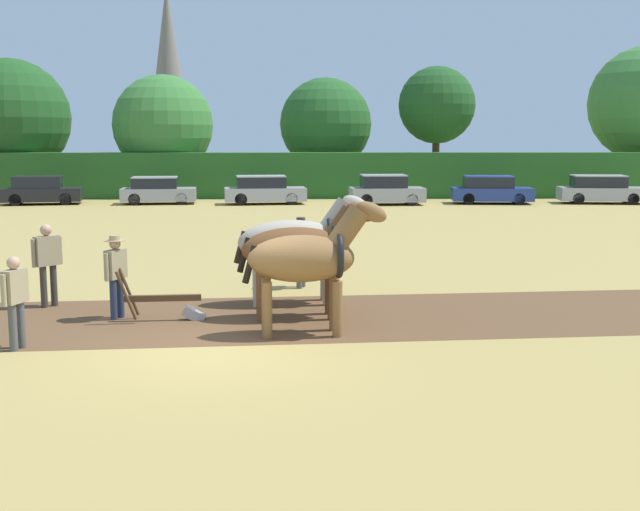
{
  "coord_description": "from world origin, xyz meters",
  "views": [
    {
      "loc": [
        1.44,
        -13.23,
        3.61
      ],
      "look_at": [
        1.81,
        3.4,
        1.1
      ],
      "focal_mm": 45.0,
      "sensor_mm": 36.0,
      "label": 1
    }
  ],
  "objects_px": {
    "tree_center_right": "(437,105)",
    "draft_horse_lead_right": "(301,250)",
    "farmer_onlooker_right": "(47,259)",
    "parked_car_center_right": "(264,190)",
    "parked_car_center_left": "(41,191)",
    "parked_car_far_right": "(491,190)",
    "farmer_onlooker_left": "(15,296)",
    "tree_center_left": "(163,125)",
    "plow": "(170,304)",
    "farmer_beside_team": "(301,247)",
    "draft_horse_lead_left": "(308,258)",
    "parked_car_center": "(158,191)",
    "tree_left": "(10,118)",
    "farmer_at_plow": "(116,271)",
    "parked_car_right": "(386,190)",
    "parked_car_end_right": "(601,190)",
    "church_spire": "(169,76)",
    "tree_center": "(326,124)",
    "draft_horse_trail_left": "(297,241)"
  },
  "relations": [
    {
      "from": "church_spire",
      "to": "parked_car_right",
      "type": "xyz_separation_m",
      "value": [
        16.05,
        -30.47,
        -7.95
      ]
    },
    {
      "from": "draft_horse_trail_left",
      "to": "parked_car_center",
      "type": "distance_m",
      "value": 26.45
    },
    {
      "from": "tree_left",
      "to": "farmer_beside_team",
      "type": "height_order",
      "value": "tree_left"
    },
    {
      "from": "plow",
      "to": "parked_car_center_right",
      "type": "xyz_separation_m",
      "value": [
        0.6,
        26.69,
        0.4
      ]
    },
    {
      "from": "tree_left",
      "to": "parked_car_center_right",
      "type": "distance_m",
      "value": 17.24
    },
    {
      "from": "plow",
      "to": "parked_car_far_right",
      "type": "xyz_separation_m",
      "value": [
        12.58,
        26.7,
        0.38
      ]
    },
    {
      "from": "draft_horse_trail_left",
      "to": "farmer_onlooker_left",
      "type": "bearing_deg",
      "value": -146.65
    },
    {
      "from": "farmer_at_plow",
      "to": "parked_car_far_right",
      "type": "bearing_deg",
      "value": 88.15
    },
    {
      "from": "farmer_at_plow",
      "to": "farmer_onlooker_left",
      "type": "bearing_deg",
      "value": -91.83
    },
    {
      "from": "tree_left",
      "to": "parked_car_right",
      "type": "relative_size",
      "value": 2.08
    },
    {
      "from": "church_spire",
      "to": "parked_car_end_right",
      "type": "xyz_separation_m",
      "value": [
        27.53,
        -29.97,
        -7.98
      ]
    },
    {
      "from": "tree_center",
      "to": "plow",
      "type": "relative_size",
      "value": 4.11
    },
    {
      "from": "draft_horse_lead_left",
      "to": "draft_horse_lead_right",
      "type": "xyz_separation_m",
      "value": [
        -0.12,
        1.37,
        -0.04
      ]
    },
    {
      "from": "tree_center_left",
      "to": "parked_car_center_right",
      "type": "xyz_separation_m",
      "value": [
        6.26,
        -6.36,
        -3.46
      ]
    },
    {
      "from": "tree_center",
      "to": "farmer_onlooker_left",
      "type": "relative_size",
      "value": 4.44
    },
    {
      "from": "farmer_onlooker_left",
      "to": "parked_car_center_right",
      "type": "height_order",
      "value": "farmer_onlooker_left"
    },
    {
      "from": "farmer_onlooker_right",
      "to": "parked_car_center_right",
      "type": "relative_size",
      "value": 0.4
    },
    {
      "from": "draft_horse_lead_right",
      "to": "farmer_onlooker_left",
      "type": "xyz_separation_m",
      "value": [
        -4.82,
        -2.3,
        -0.45
      ]
    },
    {
      "from": "tree_left",
      "to": "tree_center_left",
      "type": "distance_m",
      "value": 9.15
    },
    {
      "from": "tree_center_left",
      "to": "draft_horse_trail_left",
      "type": "xyz_separation_m",
      "value": [
        8.15,
        -31.49,
        -2.83
      ]
    },
    {
      "from": "tree_center_right",
      "to": "church_spire",
      "type": "height_order",
      "value": "church_spire"
    },
    {
      "from": "church_spire",
      "to": "parked_car_center_right",
      "type": "relative_size",
      "value": 3.77
    },
    {
      "from": "tree_left",
      "to": "draft_horse_trail_left",
      "type": "height_order",
      "value": "tree_left"
    },
    {
      "from": "tree_center_left",
      "to": "plow",
      "type": "height_order",
      "value": "tree_center_left"
    },
    {
      "from": "tree_center_right",
      "to": "draft_horse_lead_left",
      "type": "relative_size",
      "value": 2.87
    },
    {
      "from": "parked_car_center",
      "to": "farmer_at_plow",
      "type": "bearing_deg",
      "value": -87.88
    },
    {
      "from": "tree_center_right",
      "to": "farmer_onlooker_right",
      "type": "height_order",
      "value": "tree_center_right"
    },
    {
      "from": "plow",
      "to": "parked_car_center_left",
      "type": "bearing_deg",
      "value": 107.93
    },
    {
      "from": "draft_horse_trail_left",
      "to": "parked_car_center_right",
      "type": "bearing_deg",
      "value": 89.79
    },
    {
      "from": "tree_left",
      "to": "church_spire",
      "type": "xyz_separation_m",
      "value": [
        5.72,
        23.25,
        4.1
      ]
    },
    {
      "from": "draft_horse_lead_left",
      "to": "parked_car_end_right",
      "type": "bearing_deg",
      "value": 56.02
    },
    {
      "from": "parked_car_right",
      "to": "parked_car_end_right",
      "type": "relative_size",
      "value": 0.84
    },
    {
      "from": "draft_horse_lead_right",
      "to": "farmer_beside_team",
      "type": "bearing_deg",
      "value": 85.76
    },
    {
      "from": "farmer_onlooker_left",
      "to": "farmer_onlooker_right",
      "type": "relative_size",
      "value": 0.91
    },
    {
      "from": "tree_center",
      "to": "farmer_onlooker_right",
      "type": "distance_m",
      "value": 34.28
    },
    {
      "from": "tree_left",
      "to": "parked_car_right",
      "type": "xyz_separation_m",
      "value": [
        21.77,
        -7.22,
        -3.85
      ]
    },
    {
      "from": "tree_center_right",
      "to": "draft_horse_lead_right",
      "type": "xyz_separation_m",
      "value": [
        -8.17,
        -33.34,
        -3.99
      ]
    },
    {
      "from": "farmer_beside_team",
      "to": "parked_car_end_right",
      "type": "bearing_deg",
      "value": 76.35
    },
    {
      "from": "tree_left",
      "to": "tree_center",
      "type": "height_order",
      "value": "tree_left"
    },
    {
      "from": "tree_center_right",
      "to": "farmer_onlooker_left",
      "type": "bearing_deg",
      "value": -110.03
    },
    {
      "from": "parked_car_center_right",
      "to": "farmer_onlooker_left",
      "type": "bearing_deg",
      "value": -102.31
    },
    {
      "from": "farmer_onlooker_left",
      "to": "parked_car_center_left",
      "type": "xyz_separation_m",
      "value": [
        -8.82,
        28.88,
        -0.21
      ]
    },
    {
      "from": "farmer_onlooker_left",
      "to": "parked_car_end_right",
      "type": "height_order",
      "value": "farmer_onlooker_left"
    },
    {
      "from": "parked_car_center",
      "to": "parked_car_center_right",
      "type": "relative_size",
      "value": 0.92
    },
    {
      "from": "farmer_beside_team",
      "to": "draft_horse_lead_left",
      "type": "bearing_deg",
      "value": -67.73
    },
    {
      "from": "farmer_beside_team",
      "to": "parked_car_right",
      "type": "bearing_deg",
      "value": 99.7
    },
    {
      "from": "church_spire",
      "to": "farmer_onlooker_left",
      "type": "distance_m",
      "value": 59.66
    },
    {
      "from": "parked_car_center_left",
      "to": "parked_car_far_right",
      "type": "height_order",
      "value": "parked_car_center_left"
    },
    {
      "from": "church_spire",
      "to": "parked_car_end_right",
      "type": "relative_size",
      "value": 3.58
    },
    {
      "from": "plow",
      "to": "farmer_onlooker_left",
      "type": "relative_size",
      "value": 1.08
    }
  ]
}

